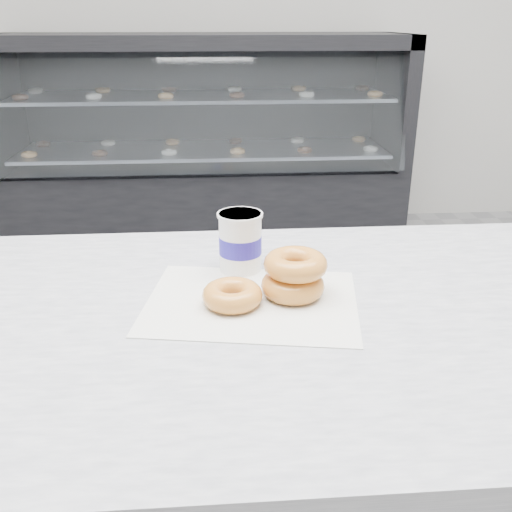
{
  "coord_description": "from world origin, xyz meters",
  "views": [
    {
      "loc": [
        0.06,
        -1.39,
        1.33
      ],
      "look_at": [
        0.12,
        -0.51,
        0.96
      ],
      "focal_mm": 40.0,
      "sensor_mm": 36.0,
      "label": 1
    }
  ],
  "objects_px": {
    "donut_stack": "(294,275)",
    "coffee_cup": "(240,241)",
    "donut_single": "(232,295)",
    "display_case": "(204,164)"
  },
  "relations": [
    {
      "from": "display_case",
      "to": "coffee_cup",
      "type": "relative_size",
      "value": 21.88
    },
    {
      "from": "donut_stack",
      "to": "coffee_cup",
      "type": "height_order",
      "value": "coffee_cup"
    },
    {
      "from": "donut_single",
      "to": "donut_stack",
      "type": "distance_m",
      "value": 0.11
    },
    {
      "from": "donut_stack",
      "to": "coffee_cup",
      "type": "bearing_deg",
      "value": 126.03
    },
    {
      "from": "donut_single",
      "to": "donut_stack",
      "type": "relative_size",
      "value": 0.66
    },
    {
      "from": "donut_single",
      "to": "donut_stack",
      "type": "xyz_separation_m",
      "value": [
        0.1,
        0.03,
        0.02
      ]
    },
    {
      "from": "donut_single",
      "to": "coffee_cup",
      "type": "relative_size",
      "value": 0.89
    },
    {
      "from": "display_case",
      "to": "coffee_cup",
      "type": "bearing_deg",
      "value": -87.76
    },
    {
      "from": "display_case",
      "to": "coffee_cup",
      "type": "xyz_separation_m",
      "value": [
        0.1,
        -2.55,
        0.46
      ]
    },
    {
      "from": "coffee_cup",
      "to": "donut_stack",
      "type": "bearing_deg",
      "value": -59.36
    }
  ]
}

